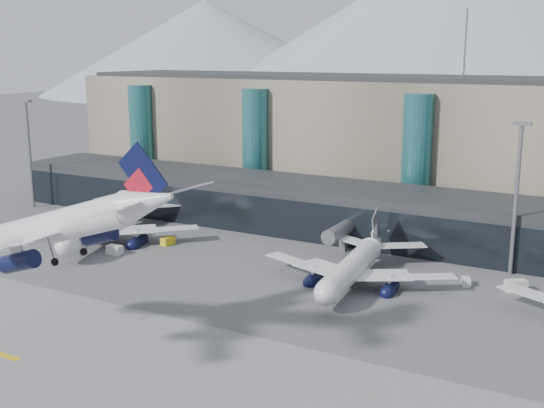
{
  "coord_description": "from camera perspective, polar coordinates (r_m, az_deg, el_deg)",
  "views": [
    {
      "loc": [
        48.13,
        -66.77,
        36.65
      ],
      "look_at": [
        -6.93,
        32.0,
        11.22
      ],
      "focal_mm": 45.0,
      "sensor_mm": 36.0,
      "label": 1
    }
  ],
  "objects": [
    {
      "name": "hero_jet",
      "position": [
        82.43,
        -16.33,
        -1.03
      ],
      "size": [
        32.94,
        34.19,
        11.01
      ],
      "rotation": [
        0.0,
        -0.3,
        0.0
      ],
      "color": "silver",
      "rests_on": "ground"
    },
    {
      "name": "lightmast_left",
      "position": [
        171.48,
        -19.65,
        4.49
      ],
      "size": [
        3.0,
        1.2,
        25.6
      ],
      "color": "slate",
      "rests_on": "ground"
    },
    {
      "name": "ground",
      "position": [
        90.1,
        -6.19,
        -11.4
      ],
      "size": [
        900.0,
        900.0,
        0.0
      ],
      "primitive_type": "plane",
      "color": "#515154",
      "rests_on": "ground"
    },
    {
      "name": "teal_towers",
      "position": [
        155.93,
        4.95,
        4.28
      ],
      "size": [
        116.4,
        19.4,
        46.0
      ],
      "color": "#276A6D",
      "rests_on": "ground"
    },
    {
      "name": "veh_g",
      "position": [
        113.81,
        15.91,
        -6.27
      ],
      "size": [
        2.01,
        2.54,
        1.29
      ],
      "primitive_type": "cube",
      "rotation": [
        0.0,
        0.0,
        -1.2
      ],
      "color": "silver",
      "rests_on": "ground"
    },
    {
      "name": "veh_a",
      "position": [
        129.21,
        -13.03,
        -3.76
      ],
      "size": [
        2.92,
        1.65,
        1.64
      ],
      "primitive_type": "cube",
      "rotation": [
        0.0,
        0.0,
        -0.0
      ],
      "color": "silver",
      "rests_on": "ground"
    },
    {
      "name": "veh_b",
      "position": [
        133.52,
        -8.72,
        -3.08
      ],
      "size": [
        2.0,
        2.8,
        1.48
      ],
      "primitive_type": "cube",
      "rotation": [
        0.0,
        0.0,
        1.4
      ],
      "color": "yellow",
      "rests_on": "ground"
    },
    {
      "name": "jet_parked_left",
      "position": [
        139.4,
        -13.47,
        -0.91
      ],
      "size": [
        37.01,
        39.13,
        12.57
      ],
      "rotation": [
        0.0,
        0.0,
        1.9
      ],
      "color": "silver",
      "rests_on": "ground"
    },
    {
      "name": "lightmast_mid",
      "position": [
        118.3,
        19.79,
        1.09
      ],
      "size": [
        3.0,
        1.2,
        25.6
      ],
      "color": "slate",
      "rests_on": "ground"
    },
    {
      "name": "concourse",
      "position": [
        137.19,
        7.78,
        -0.79
      ],
      "size": [
        170.0,
        27.0,
        10.0
      ],
      "color": "black",
      "rests_on": "ground"
    },
    {
      "name": "jet_parked_mid",
      "position": [
        111.55,
        7.13,
        -4.38
      ],
      "size": [
        33.62,
        33.36,
        10.88
      ],
      "rotation": [
        0.0,
        0.0,
        1.68
      ],
      "color": "silver",
      "rests_on": "ground"
    },
    {
      "name": "runway_markings",
      "position": [
        79.6,
        -12.65,
        -15.03
      ],
      "size": [
        128.0,
        1.0,
        0.02
      ],
      "color": "gold",
      "rests_on": "ground"
    },
    {
      "name": "terminal_main",
      "position": [
        174.28,
        4.12,
        5.66
      ],
      "size": [
        130.0,
        30.0,
        31.0
      ],
      "color": "gray",
      "rests_on": "ground"
    },
    {
      "name": "veh_d",
      "position": [
        113.35,
        19.73,
        -6.47
      ],
      "size": [
        3.61,
        3.3,
        1.84
      ],
      "primitive_type": "cube",
      "rotation": [
        0.0,
        0.0,
        0.64
      ],
      "color": "silver",
      "rests_on": "ground"
    },
    {
      "name": "runway_strip",
      "position": [
        79.61,
        -12.64,
        -15.05
      ],
      "size": [
        400.0,
        40.0,
        0.04
      ],
      "primitive_type": "cube",
      "color": "slate",
      "rests_on": "ground"
    },
    {
      "name": "veh_f",
      "position": [
        158.66,
        -16.65,
        -0.87
      ],
      "size": [
        3.6,
        3.68,
        1.88
      ],
      "primitive_type": "cube",
      "rotation": [
        0.0,
        0.0,
        2.32
      ],
      "color": "#515156",
      "rests_on": "ground"
    }
  ]
}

